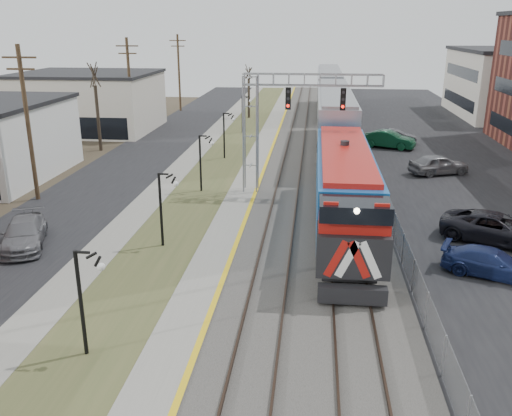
# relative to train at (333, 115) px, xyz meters

# --- Properties ---
(street_west) EXTENTS (7.00, 120.00, 0.04)m
(street_west) POSITION_rel_train_xyz_m (-17.00, -10.14, -2.86)
(street_west) COLOR black
(street_west) RESTS_ON ground
(sidewalk) EXTENTS (2.00, 120.00, 0.08)m
(sidewalk) POSITION_rel_train_xyz_m (-12.50, -10.14, -2.84)
(sidewalk) COLOR gray
(sidewalk) RESTS_ON ground
(grass_median) EXTENTS (4.00, 120.00, 0.06)m
(grass_median) POSITION_rel_train_xyz_m (-9.50, -10.14, -2.85)
(grass_median) COLOR #424B28
(grass_median) RESTS_ON ground
(platform) EXTENTS (2.00, 120.00, 0.24)m
(platform) POSITION_rel_train_xyz_m (-6.50, -10.14, -2.76)
(platform) COLOR gray
(platform) RESTS_ON ground
(ballast_bed) EXTENTS (8.00, 120.00, 0.20)m
(ballast_bed) POSITION_rel_train_xyz_m (-1.50, -10.14, -2.78)
(ballast_bed) COLOR #595651
(ballast_bed) RESTS_ON ground
(parking_lot) EXTENTS (16.00, 120.00, 0.04)m
(parking_lot) POSITION_rel_train_xyz_m (10.50, -10.14, -2.86)
(parking_lot) COLOR black
(parking_lot) RESTS_ON ground
(platform_edge) EXTENTS (0.24, 120.00, 0.01)m
(platform_edge) POSITION_rel_train_xyz_m (-5.62, -10.14, -2.64)
(platform_edge) COLOR gold
(platform_edge) RESTS_ON platform
(track_near) EXTENTS (1.58, 120.00, 0.15)m
(track_near) POSITION_rel_train_xyz_m (-3.50, -10.14, -2.61)
(track_near) COLOR #2D2119
(track_near) RESTS_ON ballast_bed
(track_far) EXTENTS (1.58, 120.00, 0.15)m
(track_far) POSITION_rel_train_xyz_m (-0.00, -10.14, -2.61)
(track_far) COLOR #2D2119
(track_far) RESTS_ON ballast_bed
(train) EXTENTS (3.00, 63.05, 5.33)m
(train) POSITION_rel_train_xyz_m (0.00, 0.00, 0.00)
(train) COLOR #124E96
(train) RESTS_ON ground
(signal_gantry) EXTENTS (9.00, 1.07, 8.15)m
(signal_gantry) POSITION_rel_train_xyz_m (-4.28, -17.15, 2.70)
(signal_gantry) COLOR gray
(signal_gantry) RESTS_ON ground
(lampposts) EXTENTS (0.14, 62.14, 4.00)m
(lampposts) POSITION_rel_train_xyz_m (-9.50, -26.86, -0.88)
(lampposts) COLOR black
(lampposts) RESTS_ON ground
(utility_poles) EXTENTS (0.28, 80.28, 10.00)m
(utility_poles) POSITION_rel_train_xyz_m (-20.00, -20.14, 2.12)
(utility_poles) COLOR #4C3823
(utility_poles) RESTS_ON ground
(fence) EXTENTS (0.04, 120.00, 1.60)m
(fence) POSITION_rel_train_xyz_m (2.70, -10.14, -2.08)
(fence) COLOR gray
(fence) RESTS_ON ground
(bare_trees) EXTENTS (12.30, 42.30, 5.95)m
(bare_trees) POSITION_rel_train_xyz_m (-18.16, -6.23, -0.18)
(bare_trees) COLOR #382D23
(bare_trees) RESTS_ON ground
(car_lot_c) EXTENTS (6.20, 4.71, 1.57)m
(car_lot_c) POSITION_rel_train_xyz_m (8.06, -24.71, -2.10)
(car_lot_c) COLOR black
(car_lot_c) RESTS_ON ground
(car_lot_d) EXTENTS (4.75, 3.32, 1.28)m
(car_lot_d) POSITION_rel_train_xyz_m (6.58, -29.02, -2.25)
(car_lot_d) COLOR navy
(car_lot_d) RESTS_ON ground
(car_lot_e) EXTENTS (4.97, 3.36, 1.57)m
(car_lot_e) POSITION_rel_train_xyz_m (7.96, -10.67, -2.10)
(car_lot_e) COLOR slate
(car_lot_e) RESTS_ON ground
(car_lot_f) EXTENTS (5.17, 3.34, 1.61)m
(car_lot_f) POSITION_rel_train_xyz_m (5.26, -1.32, -2.08)
(car_lot_f) COLOR #0B3B23
(car_lot_f) RESTS_ON ground
(car_street_b) EXTENTS (3.62, 5.29, 1.42)m
(car_street_b) POSITION_rel_train_xyz_m (-16.68, -27.96, -2.17)
(car_street_b) COLOR slate
(car_street_b) RESTS_ON ground
(car_lot_g) EXTENTS (4.40, 2.18, 1.39)m
(car_lot_g) POSITION_rel_train_xyz_m (6.10, 0.79, -2.19)
(car_lot_g) COLOR black
(car_lot_g) RESTS_ON ground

